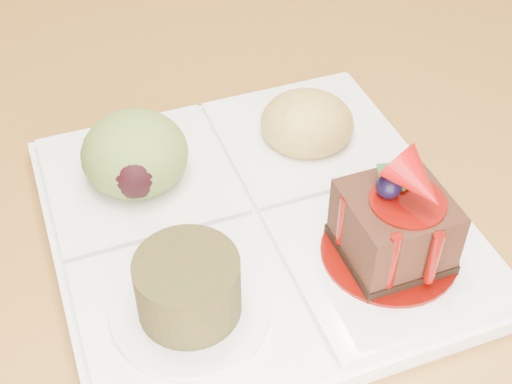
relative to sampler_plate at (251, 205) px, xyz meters
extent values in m
plane|color=brown|center=(0.12, 0.67, -0.77)|extent=(6.00, 6.00, 0.00)
cylinder|color=black|center=(0.64, 0.94, -0.53)|extent=(0.04, 0.04, 0.48)
cube|color=white|center=(0.00, 0.00, -0.01)|extent=(0.31, 0.31, 0.01)
cube|color=white|center=(0.08, -0.05, -0.01)|extent=(0.15, 0.15, 0.01)
cube|color=white|center=(-0.05, -0.08, -0.01)|extent=(0.15, 0.15, 0.01)
cube|color=white|center=(-0.07, 0.04, -0.01)|extent=(0.15, 0.15, 0.01)
cube|color=white|center=(0.05, 0.07, -0.01)|extent=(0.15, 0.15, 0.01)
cylinder|color=#5D0703|center=(0.08, -0.05, 0.00)|extent=(0.08, 0.08, 0.00)
cube|color=black|center=(0.08, -0.05, 0.00)|extent=(0.07, 0.07, 0.01)
cube|color=#36170F|center=(0.08, -0.05, 0.02)|extent=(0.07, 0.07, 0.04)
cylinder|color=#5D0703|center=(0.08, -0.05, 0.04)|extent=(0.04, 0.04, 0.00)
sphere|color=black|center=(0.07, -0.05, 0.05)|extent=(0.02, 0.02, 0.02)
cone|color=#A70B0A|center=(0.08, -0.06, 0.06)|extent=(0.05, 0.05, 0.04)
cube|color=#134E19|center=(0.08, -0.04, 0.05)|extent=(0.02, 0.02, 0.01)
cube|color=#134E19|center=(0.07, -0.04, 0.05)|extent=(0.01, 0.02, 0.01)
cylinder|color=#5D0703|center=(0.07, -0.08, 0.02)|extent=(0.01, 0.01, 0.04)
cylinder|color=#5D0703|center=(0.09, -0.08, 0.02)|extent=(0.01, 0.01, 0.04)
cylinder|color=#5D0703|center=(0.05, -0.05, 0.02)|extent=(0.01, 0.01, 0.04)
cylinder|color=white|center=(-0.05, -0.08, 0.00)|extent=(0.09, 0.09, 0.00)
cylinder|color=#442D13|center=(-0.05, -0.08, 0.02)|extent=(0.06, 0.06, 0.04)
cylinder|color=#411E0E|center=(-0.05, -0.08, 0.03)|extent=(0.05, 0.05, 0.00)
ellipsoid|color=olive|center=(-0.07, 0.04, 0.01)|extent=(0.07, 0.07, 0.05)
ellipsoid|color=black|center=(-0.07, 0.02, 0.02)|extent=(0.04, 0.03, 0.03)
ellipsoid|color=gold|center=(0.05, 0.07, 0.01)|extent=(0.07, 0.07, 0.04)
cube|color=#D0580F|center=(0.06, 0.08, 0.01)|extent=(0.02, 0.02, 0.02)
cube|color=#3A7319|center=(0.06, 0.09, 0.01)|extent=(0.02, 0.02, 0.02)
cube|color=#D0580F|center=(0.04, 0.08, 0.01)|extent=(0.02, 0.02, 0.02)
cube|color=#3A7319|center=(0.03, 0.08, 0.01)|extent=(0.02, 0.02, 0.02)
cube|color=#D0580F|center=(0.04, 0.06, 0.01)|extent=(0.02, 0.02, 0.01)
cube|color=#3A7319|center=(0.05, 0.06, 0.01)|extent=(0.02, 0.02, 0.02)
cube|color=#D0580F|center=(0.07, 0.06, 0.01)|extent=(0.02, 0.02, 0.02)
camera|label=1|loc=(-0.04, -0.33, 0.33)|focal=50.00mm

